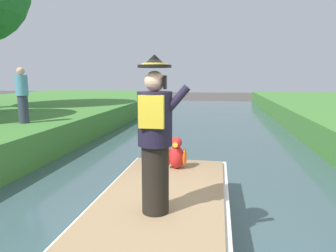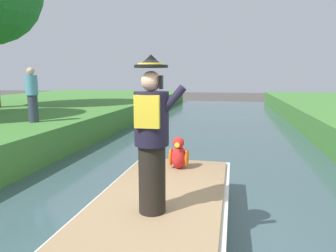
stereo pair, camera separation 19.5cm
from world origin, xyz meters
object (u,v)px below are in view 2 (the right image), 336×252
(parrot_plush, at_px, (179,155))
(person_pirate, at_px, (152,136))
(person_bystander, at_px, (32,95))
(boat, at_px, (160,219))

(parrot_plush, bearing_deg, person_pirate, -90.09)
(parrot_plush, height_order, person_bystander, person_bystander)
(boat, bearing_deg, person_pirate, -88.32)
(boat, distance_m, parrot_plush, 1.47)
(person_bystander, bearing_deg, parrot_plush, -30.15)
(person_pirate, distance_m, parrot_plush, 1.91)
(boat, bearing_deg, parrot_plush, 89.35)
(person_pirate, xyz_separation_m, parrot_plush, (0.00, 1.79, -0.68))
(boat, distance_m, person_pirate, 1.31)
(boat, relative_size, person_bystander, 2.63)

